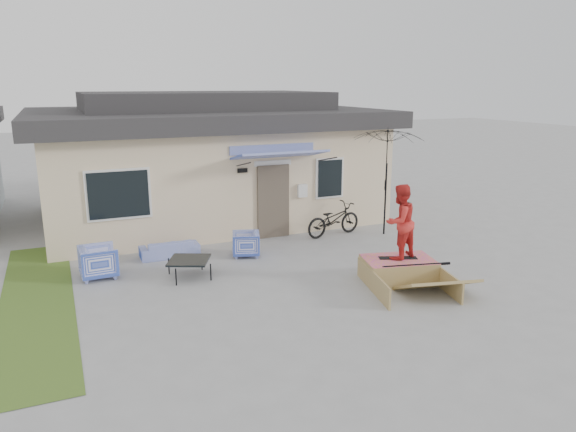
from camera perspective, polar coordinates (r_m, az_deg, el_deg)
name	(u,v)px	position (r m, az deg, el deg)	size (l,w,h in m)	color
ground	(309,297)	(11.32, 2.27, -8.58)	(90.00, 90.00, 0.00)	#949494
grass_strip	(37,301)	(12.21, -25.08, -8.20)	(1.40, 8.00, 0.01)	#416222
house	(205,157)	(18.14, -8.76, 6.20)	(10.80, 8.49, 4.10)	beige
loveseat	(169,246)	(14.07, -12.46, -3.09)	(1.48, 0.44, 0.58)	#2744B4
armchair_left	(99,260)	(13.01, -19.45, -4.44)	(0.79, 0.74, 0.82)	#2744B4
armchair_right	(246,243)	(13.83, -4.51, -2.85)	(0.68, 0.63, 0.70)	#2744B4
coffee_table	(189,268)	(12.53, -10.42, -5.47)	(0.88, 0.88, 0.43)	black
bicycle	(334,216)	(15.62, 4.85, 0.01)	(0.64, 1.83, 1.17)	black
patio_umbrella	(386,175)	(15.73, 10.39, 4.26)	(2.54, 2.46, 2.20)	black
skate_ramp	(398,270)	(12.35, 11.61, -5.64)	(1.53, 2.04, 0.51)	#9B804C
skateboard	(398,257)	(12.30, 11.58, -4.32)	(0.85, 0.21, 0.05)	black
skater	(400,220)	(12.06, 11.78, -0.44)	(0.82, 0.63, 1.67)	red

